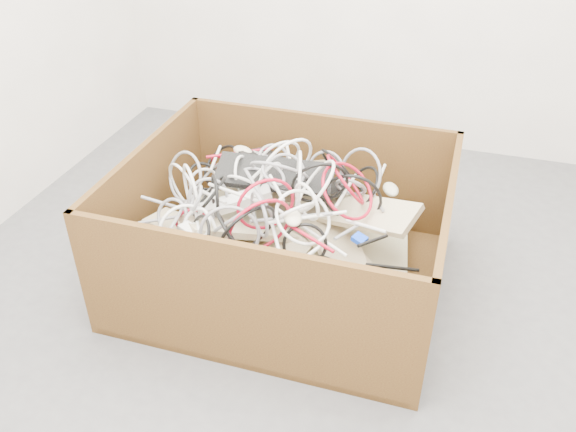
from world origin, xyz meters
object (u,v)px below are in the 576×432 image
(cardboard_box, at_px, (283,253))
(vga_plug, at_px, (360,239))
(power_strip_right, at_px, (209,245))
(power_strip_left, at_px, (232,203))

(cardboard_box, bearing_deg, vga_plug, -21.60)
(power_strip_right, bearing_deg, power_strip_left, 113.17)
(cardboard_box, height_order, power_strip_left, cardboard_box)
(power_strip_right, relative_size, vga_plug, 5.65)
(power_strip_left, bearing_deg, power_strip_right, -111.17)
(cardboard_box, distance_m, power_strip_right, 0.39)
(cardboard_box, xyz_separation_m, power_strip_left, (-0.19, -0.04, 0.22))
(cardboard_box, height_order, vga_plug, cardboard_box)
(cardboard_box, bearing_deg, power_strip_right, -121.33)
(power_strip_left, xyz_separation_m, power_strip_right, (0.01, -0.25, -0.02))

